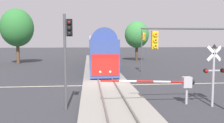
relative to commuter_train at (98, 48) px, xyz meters
The scene contains 11 objects.
ground_plane 20.79m from the commuter_train, 90.01° to the right, with size 220.00×220.00×0.00m, color #333338.
road_centre_stripe 20.79m from the commuter_train, 90.01° to the right, with size 44.00×0.20×0.01m.
railway_track 20.78m from the commuter_train, 90.01° to the right, with size 4.40×80.00×0.32m.
commuter_train is the anchor object (origin of this frame).
crossing_gate_near 27.84m from the commuter_train, 81.75° to the right, with size 6.16×0.40×1.80m.
crossing_signal_mast 28.93m from the commuter_train, 77.85° to the right, with size 1.36×0.44×3.93m.
traffic_signal_far_side 13.29m from the commuter_train, 66.37° to the right, with size 0.53×0.38×5.39m.
traffic_signal_median 28.26m from the commuter_train, 95.83° to the right, with size 0.53×0.38×5.69m.
traffic_signal_near_right 29.53m from the commuter_train, 80.34° to the right, with size 5.71×0.38×5.08m.
pine_left_background 14.50m from the commuter_train, behind, with size 5.65×5.65×9.62m.
elm_centre_background 9.60m from the commuter_train, 30.42° to the left, with size 4.85×4.85×7.92m.
Camera 1 is at (-1.61, -21.41, 4.19)m, focal length 37.70 mm.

